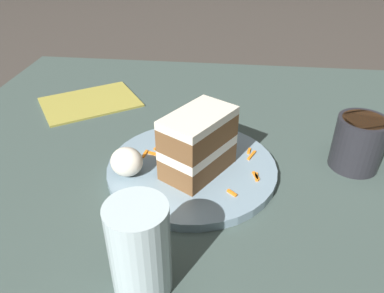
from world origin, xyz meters
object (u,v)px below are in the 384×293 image
Objects in this scene: drinking_glass at (140,254)px; coffee_mug at (359,141)px; menu_card at (90,102)px; orange_garnish at (191,134)px; plate at (192,168)px; cake_slice at (198,143)px; cream_dollop at (127,160)px.

drinking_glass reaches higher than coffee_mug.
orange_garnish is at bearing 25.30° from menu_card.
plate is 0.06m from cake_slice.
orange_garnish is 0.49× the size of drinking_glass.
plate is at bearing 10.60° from coffee_mug.
coffee_mug reaches higher than menu_card.
coffee_mug is at bearing 36.16° from menu_card.
cake_slice reaches higher than orange_garnish.
cake_slice reaches higher than plate.
cream_dollop is 0.43× the size of drinking_glass.
menu_card is (0.24, -0.21, -0.00)m from plate.
drinking_glass reaches higher than orange_garnish.
drinking_glass is 0.47m from menu_card.
cake_slice is 0.11m from orange_garnish.
cream_dollop is (0.09, 0.03, 0.03)m from plate.
orange_garnish is 0.26m from menu_card.
coffee_mug is at bearing -134.62° from cake_slice.
drinking_glass is (0.03, 0.21, 0.04)m from plate.
orange_garnish is at bearing -45.31° from cake_slice.
orange_garnish is at bearing -8.20° from coffee_mug.
menu_card is (0.22, -0.13, -0.01)m from orange_garnish.
cake_slice reaches higher than menu_card.
cream_dollop is 0.29m from menu_card.
plate reaches higher than menu_card.
plate is 2.05× the size of cake_slice.
cream_dollop is at bearing 12.82° from coffee_mug.
plate is 5.47× the size of cream_dollop.
coffee_mug is at bearing -167.18° from cream_dollop.
cream_dollop reaches higher than plate.
orange_garnish is 0.29m from drinking_glass.
cream_dollop is 0.19m from drinking_glass.
plate is 2.33× the size of drinking_glass.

